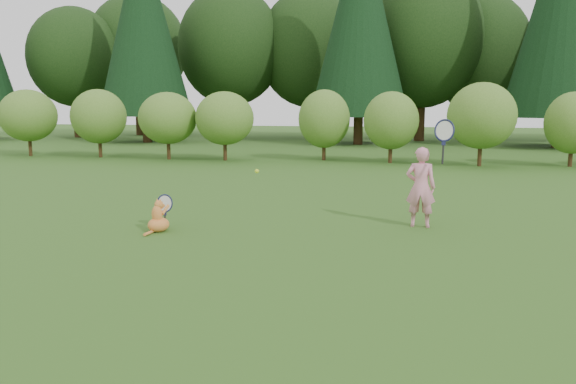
# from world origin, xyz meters

# --- Properties ---
(ground) EXTENTS (100.00, 100.00, 0.00)m
(ground) POSITION_xyz_m (0.00, 0.00, 0.00)
(ground) COLOR #265518
(ground) RESTS_ON ground
(shrub_row) EXTENTS (28.00, 3.00, 2.80)m
(shrub_row) POSITION_xyz_m (0.00, 13.00, 1.40)
(shrub_row) COLOR #436E22
(shrub_row) RESTS_ON ground
(woodland_backdrop) EXTENTS (48.00, 10.00, 15.00)m
(woodland_backdrop) POSITION_xyz_m (0.00, 23.00, 7.50)
(woodland_backdrop) COLOR black
(woodland_backdrop) RESTS_ON ground
(child) EXTENTS (0.77, 0.49, 2.04)m
(child) POSITION_xyz_m (2.27, 1.92, 0.72)
(child) COLOR pink
(child) RESTS_ON ground
(cat) EXTENTS (0.54, 0.76, 0.74)m
(cat) POSITION_xyz_m (-1.95, 0.63, 0.28)
(cat) COLOR #C45825
(cat) RESTS_ON ground
(tennis_ball) EXTENTS (0.06, 0.06, 0.06)m
(tennis_ball) POSITION_xyz_m (-0.11, 0.09, 1.10)
(tennis_ball) COLOR #C1E31A
(tennis_ball) RESTS_ON ground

